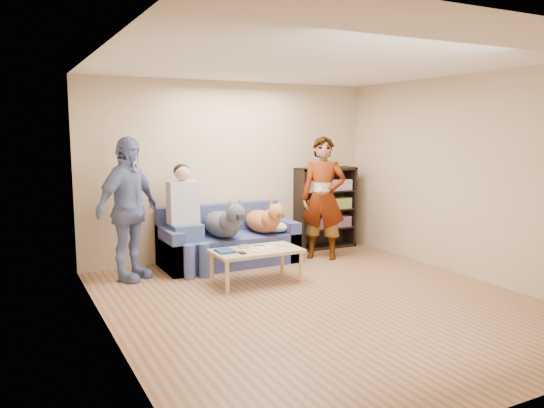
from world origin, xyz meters
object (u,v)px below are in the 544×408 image
bookshelf (325,206)px  person_standing_right (323,198)px  camera_silver (244,246)px  dog_gray (224,223)px  person_standing_left (128,209)px  person_seated (186,214)px  notebook_blue (225,251)px  dog_tan (264,220)px  coffee_table (256,253)px  sofa (228,244)px

bookshelf → person_standing_right: bearing=-125.4°
camera_silver → dog_gray: dog_gray is taller
person_standing_left → person_seated: bearing=-31.6°
person_seated → dog_gray: 0.54m
notebook_blue → dog_tan: 1.27m
bookshelf → coffee_table: bearing=-145.0°
dog_tan → bookshelf: size_ratio=0.88×
camera_silver → coffee_table: bearing=-45.0°
sofa → dog_tan: bearing=-20.7°
person_standing_right → sofa: 1.55m
coffee_table → bookshelf: bookshelf is taller
notebook_blue → sofa: sofa is taller
person_standing_left → sofa: bearing=-29.5°
person_seated → notebook_blue: bearing=-77.2°
notebook_blue → person_seated: bearing=102.8°
camera_silver → person_standing_left: bearing=149.8°
person_standing_right → notebook_blue: size_ratio=6.93×
sofa → person_seated: bearing=-169.1°
camera_silver → person_seated: 1.00m
coffee_table → sofa: bearing=87.0°
bookshelf → notebook_blue: bearing=-151.0°
notebook_blue → dog_gray: (0.31, 0.77, 0.20)m
person_standing_right → person_standing_left: 2.81m
person_standing_left → dog_tan: size_ratio=1.59×
dog_gray → bookshelf: bookshelf is taller
notebook_blue → person_seated: size_ratio=0.18×
dog_gray → dog_tan: 0.64m
dog_gray → camera_silver: bearing=-92.4°
dog_gray → sofa: bearing=58.7°
camera_silver → dog_gray: 0.73m
camera_silver → notebook_blue: bearing=-166.0°
notebook_blue → sofa: (0.46, 1.01, -0.15)m
bookshelf → person_seated: bearing=-171.7°
person_standing_right → sofa: bearing=-154.2°
person_standing_right → notebook_blue: (-1.83, -0.64, -0.47)m
person_standing_left → person_seated: (0.77, 0.09, -0.14)m
dog_tan → coffee_table: size_ratio=1.04×
camera_silver → sofa: sofa is taller
coffee_table → dog_tan: bearing=58.0°
person_standing_left → person_seated: person_standing_left is taller
dog_gray → dog_tan: size_ratio=1.09×
sofa → person_seated: 0.83m
notebook_blue → dog_gray: bearing=68.2°
person_standing_right → notebook_blue: bearing=-119.7°
person_standing_right → person_seated: person_standing_right is taller
notebook_blue → coffee_table: 0.41m
camera_silver → sofa: bearing=79.5°
dog_gray → bookshelf: bearing=13.7°
sofa → bookshelf: bookshelf is taller
coffee_table → bookshelf: bearing=35.0°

